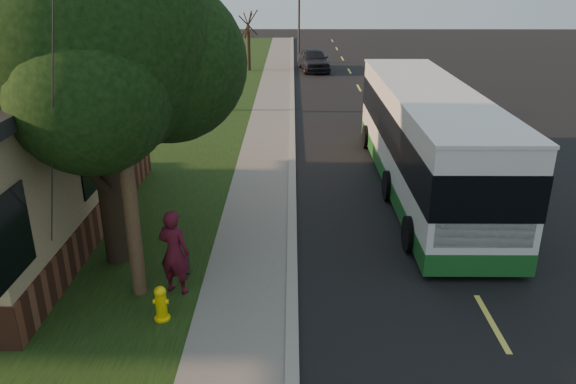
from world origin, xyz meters
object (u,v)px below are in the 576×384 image
at_px(distant_car, 314,59).
at_px(utility_pole, 116,82).
at_px(skateboard_main, 185,265).
at_px(dumpster, 19,150).
at_px(fire_hydrant, 161,303).
at_px(transit_bus, 426,137).
at_px(leafy_tree, 95,42).
at_px(traffic_signal, 299,19).
at_px(bare_tree_near, 220,68).
at_px(bare_tree_far, 248,42).
at_px(skateboarder, 174,252).

bearing_deg(distant_car, utility_pole, -106.24).
xyz_separation_m(skateboard_main, dumpster, (-6.99, 7.01, 0.64)).
bearing_deg(dumpster, fire_hydrant, -52.80).
bearing_deg(transit_bus, fire_hydrant, -132.27).
height_order(dumpster, distant_car, distant_car).
bearing_deg(transit_bus, leafy_tree, -150.03).
bearing_deg(fire_hydrant, traffic_signal, 84.79).
relative_size(bare_tree_near, dumpster, 2.39).
xyz_separation_m(fire_hydrant, bare_tree_far, (-0.40, 30.00, 1.57)).
distance_m(transit_bus, skateboard_main, 8.74).
bearing_deg(skateboarder, distant_car, -79.17).
relative_size(traffic_signal, transit_bus, 0.46).
distance_m(utility_pole, transit_bus, 10.32).
relative_size(leafy_tree, dumpster, 4.34).
xyz_separation_m(transit_bus, skateboard_main, (-6.70, -5.39, -1.60)).
bearing_deg(skateboard_main, distant_car, 81.90).
distance_m(fire_hydrant, dumpster, 11.42).
xyz_separation_m(leafy_tree, skateboard_main, (1.66, -0.57, -5.04)).
distance_m(bare_tree_far, traffic_signal, 5.44).
height_order(leafy_tree, dumpster, leafy_tree).
height_order(utility_pole, skateboarder, utility_pole).
relative_size(utility_pole, dumpster, 5.05).
relative_size(leafy_tree, skateboarder, 4.09).
bearing_deg(bare_tree_near, leafy_tree, -92.50).
bearing_deg(bare_tree_near, utility_pole, -89.34).
xyz_separation_m(leafy_tree, transit_bus, (8.36, 4.82, -3.44)).
bearing_deg(distant_car, traffic_signal, 98.01).
height_order(skateboard_main, dumpster, dumpster).
distance_m(utility_pole, skateboarder, 3.70).
xyz_separation_m(fire_hydrant, utility_pole, (-0.71, 0.99, 4.20)).
height_order(utility_pole, bare_tree_near, utility_pole).
relative_size(dumpster, distant_car, 0.40).
distance_m(bare_tree_near, skateboarder, 17.02).
xyz_separation_m(bare_tree_far, traffic_signal, (3.50, 4.00, 1.16)).
relative_size(fire_hydrant, bare_tree_near, 0.17).
bearing_deg(distant_car, skateboard_main, -105.01).
bearing_deg(transit_bus, dumpster, 173.24).
relative_size(utility_pole, traffic_signal, 1.65).
relative_size(bare_tree_near, skateboard_main, 5.21).
height_order(fire_hydrant, leafy_tree, leafy_tree).
xyz_separation_m(bare_tree_near, traffic_signal, (4.00, 16.00, 1.01)).
relative_size(fire_hydrant, skateboarder, 0.39).
bearing_deg(skateboarder, traffic_signal, -76.58).
relative_size(traffic_signal, skateboard_main, 6.66).
relative_size(traffic_signal, distant_car, 1.22).
bearing_deg(leafy_tree, transit_bus, 29.97).
bearing_deg(fire_hydrant, bare_tree_far, 90.76).
xyz_separation_m(traffic_signal, transit_bus, (3.69, -26.53, -1.44)).
relative_size(fire_hydrant, utility_pole, 0.08).
relative_size(leafy_tree, transit_bus, 0.65).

